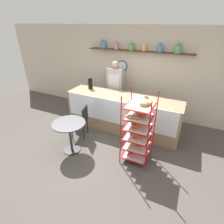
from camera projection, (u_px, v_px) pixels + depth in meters
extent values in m
plane|color=#4C4742|center=(105.00, 150.00, 4.23)|extent=(14.00, 14.00, 0.00)
cube|color=beige|center=(138.00, 73.00, 5.39)|extent=(10.00, 0.06, 2.70)
cube|color=#4C331E|center=(138.00, 51.00, 4.97)|extent=(3.09, 0.24, 0.02)
cylinder|color=#4C7FB2|center=(103.00, 45.00, 5.33)|extent=(0.16, 0.16, 0.19)
sphere|color=#4C7FB2|center=(103.00, 41.00, 5.28)|extent=(0.09, 0.09, 0.09)
cylinder|color=#CC7F99|center=(116.00, 46.00, 5.18)|extent=(0.13, 0.13, 0.17)
sphere|color=#CC7F99|center=(116.00, 42.00, 5.13)|extent=(0.07, 0.07, 0.07)
cylinder|color=#669966|center=(131.00, 47.00, 5.00)|extent=(0.15, 0.15, 0.16)
sphere|color=#669966|center=(131.00, 43.00, 4.95)|extent=(0.08, 0.08, 0.08)
cylinder|color=gold|center=(144.00, 48.00, 4.85)|extent=(0.11, 0.11, 0.19)
sphere|color=gold|center=(144.00, 43.00, 4.80)|extent=(0.06, 0.06, 0.06)
cylinder|color=#4C7FB2|center=(160.00, 49.00, 4.68)|extent=(0.15, 0.15, 0.17)
sphere|color=#4C7FB2|center=(161.00, 44.00, 4.63)|extent=(0.08, 0.08, 0.08)
cylinder|color=#669966|center=(178.00, 49.00, 4.51)|extent=(0.17, 0.17, 0.19)
sphere|color=#669966|center=(179.00, 44.00, 4.45)|extent=(0.09, 0.09, 0.09)
cylinder|color=navy|center=(122.00, 66.00, 5.46)|extent=(0.32, 0.03, 0.32)
cylinder|color=white|center=(122.00, 66.00, 5.45)|extent=(0.28, 0.00, 0.28)
cube|color=#937A5B|center=(123.00, 113.00, 4.85)|extent=(3.11, 0.75, 1.01)
cube|color=silver|center=(117.00, 113.00, 4.46)|extent=(2.98, 0.01, 0.65)
cylinder|color=#A51919|center=(121.00, 133.00, 3.49)|extent=(0.02, 0.02, 1.57)
cylinder|color=#A51919|center=(148.00, 140.00, 3.28)|extent=(0.02, 0.02, 1.57)
cylinder|color=#A51919|center=(130.00, 120.00, 3.94)|extent=(0.02, 0.02, 1.57)
cylinder|color=#A51919|center=(155.00, 126.00, 3.73)|extent=(0.02, 0.02, 1.57)
cube|color=#A51919|center=(136.00, 154.00, 3.91)|extent=(0.53, 0.54, 0.01)
cube|color=silver|center=(136.00, 154.00, 3.91)|extent=(0.47, 0.48, 0.01)
torus|color=gold|center=(130.00, 153.00, 3.88)|extent=(0.13, 0.13, 0.03)
torus|color=brown|center=(143.00, 154.00, 3.87)|extent=(0.13, 0.13, 0.03)
torus|color=#EAB2C1|center=(129.00, 155.00, 3.84)|extent=(0.13, 0.13, 0.03)
torus|color=silver|center=(131.00, 147.00, 4.07)|extent=(0.11, 0.11, 0.04)
cube|color=#A51919|center=(137.00, 146.00, 3.80)|extent=(0.53, 0.54, 0.01)
cube|color=silver|center=(137.00, 145.00, 3.80)|extent=(0.47, 0.48, 0.01)
ellipsoid|color=tan|center=(138.00, 147.00, 3.68)|extent=(0.18, 0.09, 0.06)
ellipsoid|color=tan|center=(144.00, 143.00, 3.80)|extent=(0.18, 0.10, 0.08)
ellipsoid|color=#B27F47|center=(144.00, 142.00, 3.82)|extent=(0.15, 0.09, 0.08)
ellipsoid|color=tan|center=(132.00, 140.00, 3.88)|extent=(0.21, 0.12, 0.09)
ellipsoid|color=#B27F47|center=(138.00, 143.00, 3.79)|extent=(0.22, 0.11, 0.08)
cube|color=#A51919|center=(137.00, 137.00, 3.69)|extent=(0.53, 0.54, 0.01)
cube|color=silver|center=(138.00, 136.00, 3.69)|extent=(0.47, 0.48, 0.01)
torus|color=gold|center=(145.00, 137.00, 3.63)|extent=(0.13, 0.13, 0.03)
torus|color=tan|center=(143.00, 136.00, 3.64)|extent=(0.12, 0.12, 0.03)
torus|color=gold|center=(134.00, 139.00, 3.57)|extent=(0.12, 0.12, 0.03)
torus|color=#EAB2C1|center=(132.00, 135.00, 3.70)|extent=(0.11, 0.11, 0.03)
torus|color=gold|center=(139.00, 134.00, 3.72)|extent=(0.11, 0.11, 0.04)
cube|color=#A51919|center=(138.00, 127.00, 3.58)|extent=(0.53, 0.54, 0.01)
cube|color=silver|center=(138.00, 127.00, 3.58)|extent=(0.47, 0.48, 0.01)
torus|color=tan|center=(140.00, 124.00, 3.60)|extent=(0.13, 0.13, 0.04)
torus|color=gold|center=(134.00, 129.00, 3.47)|extent=(0.13, 0.13, 0.03)
torus|color=gold|center=(139.00, 125.00, 3.60)|extent=(0.12, 0.12, 0.03)
torus|color=brown|center=(134.00, 123.00, 3.65)|extent=(0.12, 0.12, 0.03)
cube|color=#A51919|center=(139.00, 117.00, 3.47)|extent=(0.53, 0.54, 0.01)
cube|color=silver|center=(139.00, 116.00, 3.47)|extent=(0.47, 0.48, 0.01)
ellipsoid|color=tan|center=(131.00, 116.00, 3.38)|extent=(0.25, 0.13, 0.07)
ellipsoid|color=olive|center=(141.00, 114.00, 3.43)|extent=(0.24, 0.13, 0.09)
ellipsoid|color=#B27F47|center=(137.00, 117.00, 3.35)|extent=(0.16, 0.08, 0.07)
ellipsoid|color=tan|center=(143.00, 112.00, 3.51)|extent=(0.24, 0.11, 0.09)
cube|color=#A51919|center=(140.00, 106.00, 3.36)|extent=(0.53, 0.54, 0.01)
cube|color=silver|center=(140.00, 105.00, 3.36)|extent=(0.47, 0.48, 0.01)
ellipsoid|color=olive|center=(143.00, 105.00, 3.28)|extent=(0.18, 0.09, 0.08)
ellipsoid|color=olive|center=(148.00, 104.00, 3.31)|extent=(0.17, 0.12, 0.08)
cube|color=#282833|center=(115.00, 102.00, 5.59)|extent=(0.29, 0.19, 0.94)
cube|color=#B2B2B7|center=(115.00, 79.00, 5.23)|extent=(0.48, 0.22, 0.62)
cube|color=silver|center=(114.00, 83.00, 5.19)|extent=(0.33, 0.01, 0.52)
sphere|color=tan|center=(115.00, 65.00, 5.04)|extent=(0.20, 0.20, 0.20)
cylinder|color=#262628|center=(72.00, 149.00, 4.23)|extent=(0.41, 0.41, 0.02)
cylinder|color=#333338|center=(71.00, 137.00, 4.06)|extent=(0.06, 0.06, 0.71)
cylinder|color=#4C4C51|center=(69.00, 123.00, 3.89)|extent=(0.74, 0.74, 0.02)
cylinder|color=black|center=(76.00, 125.00, 4.84)|extent=(0.02, 0.02, 0.44)
cylinder|color=black|center=(72.00, 131.00, 4.55)|extent=(0.02, 0.02, 0.44)
cylinder|color=black|center=(88.00, 126.00, 4.79)|extent=(0.02, 0.02, 0.44)
cylinder|color=black|center=(84.00, 132.00, 4.50)|extent=(0.02, 0.02, 0.44)
cube|color=black|center=(79.00, 121.00, 4.56)|extent=(0.47, 0.47, 0.03)
cube|color=black|center=(85.00, 114.00, 4.44)|extent=(0.13, 0.36, 0.40)
cylinder|color=black|center=(90.00, 84.00, 5.06)|extent=(0.13, 0.13, 0.28)
ellipsoid|color=black|center=(90.00, 79.00, 4.98)|extent=(0.11, 0.11, 0.05)
cube|color=silver|center=(140.00, 98.00, 4.46)|extent=(0.52, 0.35, 0.01)
torus|color=silver|center=(139.00, 99.00, 4.36)|extent=(0.12, 0.12, 0.03)
torus|color=#EAB2C1|center=(139.00, 98.00, 4.41)|extent=(0.10, 0.10, 0.03)
torus|color=#EAB2C1|center=(140.00, 97.00, 4.50)|extent=(0.12, 0.12, 0.03)
torus|color=#EAB2C1|center=(140.00, 96.00, 4.54)|extent=(0.12, 0.12, 0.03)
torus|color=brown|center=(146.00, 97.00, 4.46)|extent=(0.13, 0.13, 0.04)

